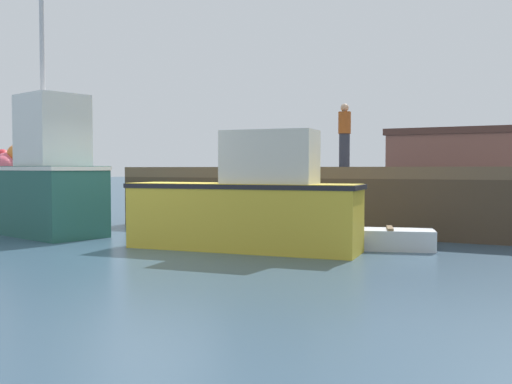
# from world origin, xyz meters

# --- Properties ---
(ground) EXTENTS (120.00, 160.00, 0.10)m
(ground) POSITION_xyz_m (0.00, 0.00, -0.05)
(ground) COLOR #334C60
(pier) EXTENTS (9.98, 8.92, 1.48)m
(pier) POSITION_xyz_m (1.87, 7.22, 1.24)
(pier) COLOR brown
(pier) RESTS_ON ground
(fishing_boat_near_left) EXTENTS (3.29, 2.11, 5.58)m
(fishing_boat_near_left) POSITION_xyz_m (-3.18, 0.72, 1.18)
(fishing_boat_near_left) COLOR #23564C
(fishing_boat_near_left) RESTS_ON ground
(fishing_boat_near_right) EXTENTS (4.30, 1.43, 2.10)m
(fishing_boat_near_right) POSITION_xyz_m (1.78, 0.62, 0.80)
(fishing_boat_near_right) COLOR gold
(fishing_boat_near_right) RESTS_ON ground
(rowboat) EXTENTS (1.67, 1.09, 0.40)m
(rowboat) POSITION_xyz_m (4.02, 1.85, 0.18)
(rowboat) COLOR silver
(rowboat) RESTS_ON ground
(dockworker) EXTENTS (0.34, 0.34, 1.72)m
(dockworker) POSITION_xyz_m (1.61, 6.72, 2.34)
(dockworker) COLOR #2D3342
(dockworker) RESTS_ON pier
(warehouse) EXTENTS (10.48, 5.57, 4.47)m
(warehouse) POSITION_xyz_m (0.73, 38.04, 2.25)
(warehouse) COLOR brown
(warehouse) RESTS_ON ground
(mooring_buoy_foreground) EXTENTS (0.47, 0.47, 0.58)m
(mooring_buoy_foreground) POSITION_xyz_m (-1.91, 0.76, 0.26)
(mooring_buoy_foreground) COLOR #EA5B70
(mooring_buoy_foreground) RESTS_ON ground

